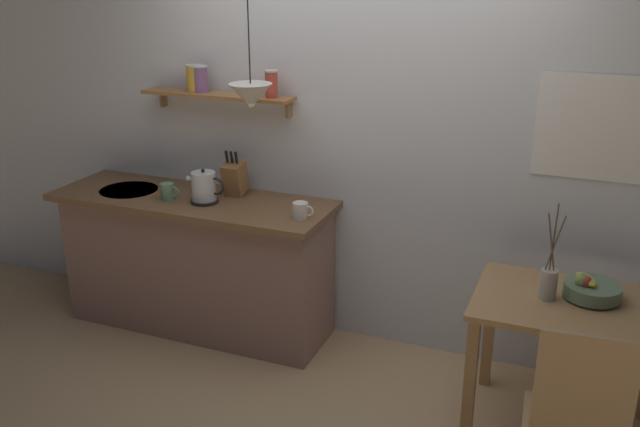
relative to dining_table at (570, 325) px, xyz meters
The scene contains 13 objects.
ground_plane 1.47m from the dining_table, behind, with size 14.00×14.00×0.00m, color tan.
back_wall 1.48m from the dining_table, 151.68° to the left, with size 6.80×0.11×2.70m.
kitchen_counter 2.35m from the dining_table, behind, with size 1.83×0.63×0.92m.
wall_shelf 2.48m from the dining_table, 168.59° to the left, with size 1.01×0.20×0.30m.
dining_table is the anchor object (origin of this frame).
dining_chair_near 0.70m from the dining_table, 83.29° to the right, with size 0.45×0.41×1.00m.
fruit_bowl 0.21m from the dining_table, 44.84° to the left, with size 0.28×0.28×0.14m.
twig_vase 0.25m from the dining_table, behind, with size 0.09×0.09×0.50m.
electric_kettle 2.25m from the dining_table, behind, with size 0.26×0.17×0.22m.
knife_block 2.17m from the dining_table, 169.12° to the left, with size 0.12×0.17×0.30m.
coffee_mug_by_sink 2.47m from the dining_table, behind, with size 0.13×0.09×0.10m.
coffee_mug_spare 1.59m from the dining_table, behind, with size 0.13×0.09×0.09m.
pendant_lamp 2.11m from the dining_table, behind, with size 0.25×0.25×0.62m.
Camera 1 is at (1.34, -3.31, 2.35)m, focal length 39.48 mm.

